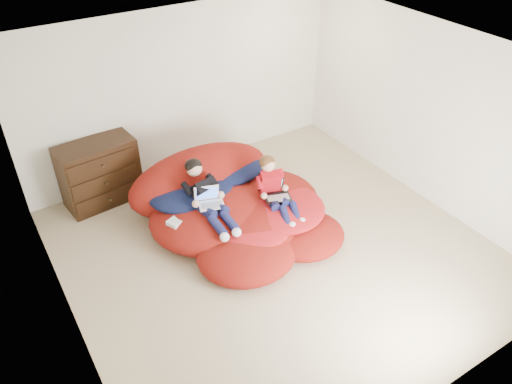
# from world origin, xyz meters

# --- Properties ---
(room_shell) EXTENTS (5.10, 5.10, 2.77)m
(room_shell) POSITION_xyz_m (0.00, 0.00, 0.22)
(room_shell) COLOR tan
(room_shell) RESTS_ON ground
(dresser) EXTENTS (1.09, 0.64, 0.94)m
(dresser) POSITION_xyz_m (-1.50, 2.22, 0.47)
(dresser) COLOR black
(dresser) RESTS_ON ground
(beanbag_pile) EXTENTS (2.45, 2.45, 0.96)m
(beanbag_pile) POSITION_xyz_m (-0.18, 0.79, 0.27)
(beanbag_pile) COLOR maroon
(beanbag_pile) RESTS_ON ground
(cream_pillow) EXTENTS (0.47, 0.30, 0.30)m
(cream_pillow) POSITION_xyz_m (-0.54, 1.61, 0.62)
(cream_pillow) COLOR beige
(cream_pillow) RESTS_ON beanbag_pile
(older_boy) EXTENTS (0.35, 1.10, 0.63)m
(older_boy) POSITION_xyz_m (-0.58, 0.76, 0.66)
(older_boy) COLOR black
(older_boy) RESTS_ON beanbag_pile
(younger_boy) EXTENTS (0.36, 0.86, 0.68)m
(younger_boy) POSITION_xyz_m (0.27, 0.44, 0.63)
(younger_boy) COLOR red
(younger_boy) RESTS_ON beanbag_pile
(laptop_white) EXTENTS (0.36, 0.34, 0.23)m
(laptop_white) POSITION_xyz_m (-0.58, 0.65, 0.62)
(laptop_white) COLOR silver
(laptop_white) RESTS_ON older_boy
(laptop_black) EXTENTS (0.40, 0.43, 0.23)m
(laptop_black) POSITION_xyz_m (0.27, 0.44, 0.56)
(laptop_black) COLOR black
(laptop_black) RESTS_ON younger_boy
(power_adapter) EXTENTS (0.22, 0.22, 0.06)m
(power_adapter) POSITION_xyz_m (-1.04, 0.70, 0.42)
(power_adapter) COLOR silver
(power_adapter) RESTS_ON beanbag_pile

